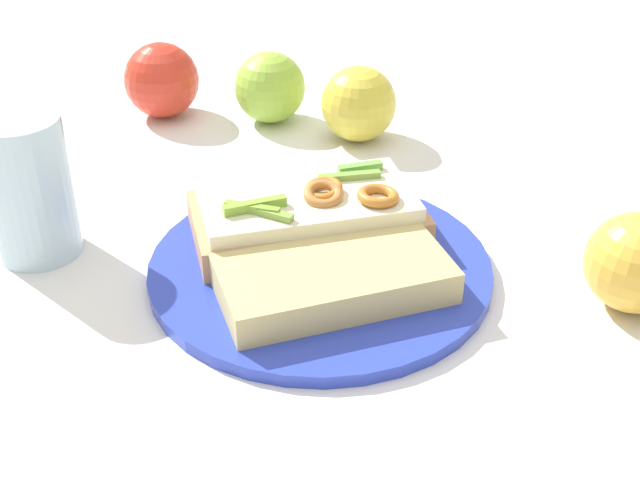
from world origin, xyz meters
TOP-DOWN VIEW (x-y plane):
  - ground_plane at (0.00, 0.00)m, footprint 2.00×2.00m
  - plate at (0.00, 0.00)m, footprint 0.26×0.26m
  - sandwich at (0.04, -0.02)m, footprint 0.16×0.20m
  - bread_slice_side at (-0.04, 0.01)m, footprint 0.12×0.18m
  - apple_0 at (0.34, -0.04)m, footprint 0.10×0.10m
  - apple_1 at (0.26, -0.12)m, footprint 0.10×0.10m
  - apple_2 at (-0.16, -0.16)m, footprint 0.10×0.10m
  - apple_3 at (0.17, -0.17)m, footprint 0.10×0.10m
  - drinking_glass at (0.15, 0.16)m, footprint 0.07×0.07m

SIDE VIEW (x-z plane):
  - ground_plane at x=0.00m, z-range 0.00..0.00m
  - plate at x=0.00m, z-range 0.00..0.01m
  - bread_slice_side at x=-0.04m, z-range 0.01..0.04m
  - sandwich at x=0.04m, z-range 0.00..0.05m
  - apple_2 at x=-0.16m, z-range 0.00..0.07m
  - apple_1 at x=0.26m, z-range 0.00..0.07m
  - apple_3 at x=0.17m, z-range 0.00..0.07m
  - apple_0 at x=0.34m, z-range 0.00..0.08m
  - drinking_glass at x=0.15m, z-range 0.00..0.11m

